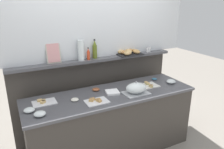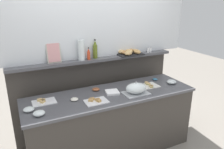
% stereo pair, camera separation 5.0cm
% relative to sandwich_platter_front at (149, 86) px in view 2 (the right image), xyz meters
% --- Properties ---
extents(ground_plane, '(12.00, 12.00, 0.00)m').
position_rel_sandwich_platter_front_xyz_m(ground_plane, '(-0.60, 0.60, -0.91)').
color(ground_plane, gray).
extents(buffet_counter, '(2.31, 0.72, 0.90)m').
position_rel_sandwich_platter_front_xyz_m(buffet_counter, '(-0.60, 0.00, -0.46)').
color(buffet_counter, '#3D3833').
rests_on(buffet_counter, ground_plane).
extents(back_ledge_unit, '(2.51, 0.22, 1.28)m').
position_rel_sandwich_platter_front_xyz_m(back_ledge_unit, '(-0.60, 0.54, -0.24)').
color(back_ledge_unit, '#3D3833').
rests_on(back_ledge_unit, ground_plane).
extents(upper_wall_panel, '(3.11, 0.08, 1.32)m').
position_rel_sandwich_platter_front_xyz_m(upper_wall_panel, '(-0.60, 0.57, 1.03)').
color(upper_wall_panel, silver).
rests_on(upper_wall_panel, back_ledge_unit).
extents(sandwich_platter_front, '(0.28, 0.22, 0.04)m').
position_rel_sandwich_platter_front_xyz_m(sandwich_platter_front, '(0.00, 0.00, 0.00)').
color(sandwich_platter_front, white).
rests_on(sandwich_platter_front, buffet_counter).
extents(sandwich_platter_rear, '(0.28, 0.20, 0.04)m').
position_rel_sandwich_platter_front_xyz_m(sandwich_platter_rear, '(-1.47, 0.12, -0.00)').
color(sandwich_platter_rear, silver).
rests_on(sandwich_platter_rear, buffet_counter).
extents(sandwich_platter_side, '(0.28, 0.20, 0.04)m').
position_rel_sandwich_platter_front_xyz_m(sandwich_platter_side, '(-0.88, -0.14, 0.00)').
color(sandwich_platter_side, silver).
rests_on(sandwich_platter_side, buffet_counter).
extents(serving_cloche, '(0.34, 0.24, 0.17)m').
position_rel_sandwich_platter_front_xyz_m(serving_cloche, '(-0.31, -0.14, 0.06)').
color(serving_cloche, '#B7BABF').
rests_on(serving_cloche, buffet_counter).
extents(glass_bowl_large, '(0.14, 0.14, 0.06)m').
position_rel_sandwich_platter_front_xyz_m(glass_bowl_large, '(0.37, -0.06, 0.02)').
color(glass_bowl_large, silver).
rests_on(glass_bowl_large, buffet_counter).
extents(glass_bowl_medium, '(0.12, 0.12, 0.05)m').
position_rel_sandwich_platter_front_xyz_m(glass_bowl_medium, '(-1.65, -0.04, 0.01)').
color(glass_bowl_medium, silver).
rests_on(glass_bowl_medium, buffet_counter).
extents(glass_bowl_small, '(0.13, 0.13, 0.05)m').
position_rel_sandwich_platter_front_xyz_m(glass_bowl_small, '(-1.56, -0.19, 0.01)').
color(glass_bowl_small, silver).
rests_on(glass_bowl_small, buffet_counter).
extents(condiment_bowl_teal, '(0.10, 0.10, 0.03)m').
position_rel_sandwich_platter_front_xyz_m(condiment_bowl_teal, '(-1.11, 0.00, 0.01)').
color(condiment_bowl_teal, silver).
rests_on(condiment_bowl_teal, buffet_counter).
extents(condiment_bowl_cream, '(0.10, 0.10, 0.04)m').
position_rel_sandwich_platter_front_xyz_m(condiment_bowl_cream, '(-0.75, 0.19, 0.01)').
color(condiment_bowl_cream, brown).
rests_on(condiment_bowl_cream, buffet_counter).
extents(condiment_bowl_dark, '(0.08, 0.08, 0.03)m').
position_rel_sandwich_platter_front_xyz_m(condiment_bowl_dark, '(0.24, 0.17, 0.00)').
color(condiment_bowl_dark, teal).
rests_on(condiment_bowl_dark, buffet_counter).
extents(napkin_stack, '(0.20, 0.20, 0.03)m').
position_rel_sandwich_platter_front_xyz_m(napkin_stack, '(-0.59, 0.00, 0.00)').
color(napkin_stack, white).
rests_on(napkin_stack, buffet_counter).
extents(olive_oil_bottle, '(0.06, 0.06, 0.28)m').
position_rel_sandwich_platter_front_xyz_m(olive_oil_bottle, '(-0.63, 0.49, 0.49)').
color(olive_oil_bottle, '#56661E').
rests_on(olive_oil_bottle, back_ledge_unit).
extents(hot_sauce_bottle, '(0.04, 0.04, 0.18)m').
position_rel_sandwich_platter_front_xyz_m(hot_sauce_bottle, '(-0.75, 0.45, 0.45)').
color(hot_sauce_bottle, red).
rests_on(hot_sauce_bottle, back_ledge_unit).
extents(salt_shaker, '(0.03, 0.03, 0.09)m').
position_rel_sandwich_platter_front_xyz_m(salt_shaker, '(0.28, 0.47, 0.41)').
color(salt_shaker, white).
rests_on(salt_shaker, back_ledge_unit).
extents(pepper_shaker, '(0.03, 0.03, 0.09)m').
position_rel_sandwich_platter_front_xyz_m(pepper_shaker, '(0.33, 0.47, 0.41)').
color(pepper_shaker, white).
rests_on(pepper_shaker, back_ledge_unit).
extents(bread_basket, '(0.40, 0.31, 0.08)m').
position_rel_sandwich_platter_front_xyz_m(bread_basket, '(-0.06, 0.47, 0.41)').
color(bread_basket, black).
rests_on(bread_basket, back_ledge_unit).
extents(framed_picture, '(0.19, 0.07, 0.28)m').
position_rel_sandwich_platter_front_xyz_m(framed_picture, '(-1.22, 0.50, 0.51)').
color(framed_picture, '#B2AD9E').
rests_on(framed_picture, back_ledge_unit).
extents(water_carafe, '(0.09, 0.09, 0.29)m').
position_rel_sandwich_platter_front_xyz_m(water_carafe, '(-0.85, 0.47, 0.51)').
color(water_carafe, silver).
rests_on(water_carafe, back_ledge_unit).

